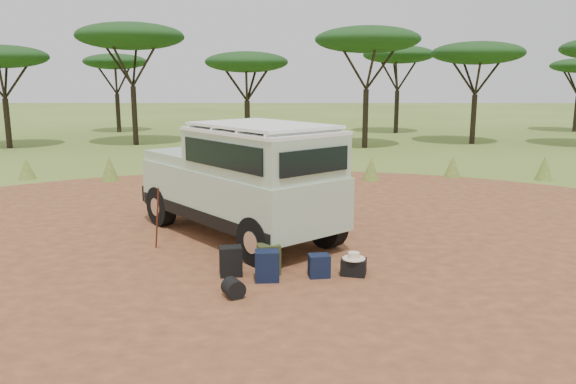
{
  "coord_description": "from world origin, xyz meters",
  "views": [
    {
      "loc": [
        0.22,
        -10.69,
        3.47
      ],
      "look_at": [
        0.16,
        1.46,
        1.0
      ],
      "focal_mm": 35.0,
      "sensor_mm": 36.0,
      "label": 1
    }
  ],
  "objects_px": {
    "hard_case": "(354,267)",
    "walking_staff": "(157,219)",
    "backpack_navy": "(267,266)",
    "backpack_olive": "(269,259)",
    "safari_vehicle": "(243,182)",
    "duffel_navy": "(319,266)",
    "backpack_black": "(231,261)"
  },
  "relations": [
    {
      "from": "backpack_navy",
      "to": "backpack_olive",
      "type": "bearing_deg",
      "value": 83.15
    },
    {
      "from": "backpack_navy",
      "to": "hard_case",
      "type": "height_order",
      "value": "backpack_navy"
    },
    {
      "from": "backpack_olive",
      "to": "duffel_navy",
      "type": "height_order",
      "value": "backpack_olive"
    },
    {
      "from": "safari_vehicle",
      "to": "backpack_navy",
      "type": "relative_size",
      "value": 9.74
    },
    {
      "from": "backpack_navy",
      "to": "backpack_olive",
      "type": "xyz_separation_m",
      "value": [
        0.02,
        0.36,
        0.0
      ]
    },
    {
      "from": "safari_vehicle",
      "to": "backpack_black",
      "type": "distance_m",
      "value": 2.68
    },
    {
      "from": "walking_staff",
      "to": "hard_case",
      "type": "xyz_separation_m",
      "value": [
        3.83,
        -1.42,
        -0.53
      ]
    },
    {
      "from": "safari_vehicle",
      "to": "hard_case",
      "type": "bearing_deg",
      "value": 1.3
    },
    {
      "from": "backpack_navy",
      "to": "duffel_navy",
      "type": "xyz_separation_m",
      "value": [
        0.92,
        0.2,
        -0.07
      ]
    },
    {
      "from": "walking_staff",
      "to": "duffel_navy",
      "type": "relative_size",
      "value": 3.49
    },
    {
      "from": "safari_vehicle",
      "to": "backpack_black",
      "type": "xyz_separation_m",
      "value": [
        -0.02,
        -2.5,
        -0.97
      ]
    },
    {
      "from": "backpack_olive",
      "to": "duffel_navy",
      "type": "xyz_separation_m",
      "value": [
        0.9,
        -0.15,
        -0.07
      ]
    },
    {
      "from": "walking_staff",
      "to": "hard_case",
      "type": "distance_m",
      "value": 4.12
    },
    {
      "from": "backpack_navy",
      "to": "walking_staff",
      "type": "bearing_deg",
      "value": 139.36
    },
    {
      "from": "duffel_navy",
      "to": "backpack_black",
      "type": "bearing_deg",
      "value": 169.42
    },
    {
      "from": "walking_staff",
      "to": "backpack_navy",
      "type": "height_order",
      "value": "walking_staff"
    },
    {
      "from": "backpack_black",
      "to": "walking_staff",
      "type": "bearing_deg",
      "value": 127.72
    },
    {
      "from": "hard_case",
      "to": "walking_staff",
      "type": "bearing_deg",
      "value": 173.49
    },
    {
      "from": "safari_vehicle",
      "to": "backpack_olive",
      "type": "xyz_separation_m",
      "value": [
        0.66,
        -2.41,
        -0.96
      ]
    },
    {
      "from": "backpack_navy",
      "to": "hard_case",
      "type": "xyz_separation_m",
      "value": [
        1.54,
        0.3,
        -0.12
      ]
    },
    {
      "from": "safari_vehicle",
      "to": "duffel_navy",
      "type": "distance_m",
      "value": 3.17
    },
    {
      "from": "backpack_navy",
      "to": "duffel_navy",
      "type": "distance_m",
      "value": 0.94
    },
    {
      "from": "backpack_black",
      "to": "backpack_olive",
      "type": "xyz_separation_m",
      "value": [
        0.68,
        0.09,
        0.01
      ]
    },
    {
      "from": "walking_staff",
      "to": "backpack_olive",
      "type": "relative_size",
      "value": 2.6
    },
    {
      "from": "walking_staff",
      "to": "backpack_navy",
      "type": "relative_size",
      "value": 2.64
    },
    {
      "from": "backpack_black",
      "to": "duffel_navy",
      "type": "height_order",
      "value": "backpack_black"
    },
    {
      "from": "walking_staff",
      "to": "hard_case",
      "type": "height_order",
      "value": "walking_staff"
    },
    {
      "from": "backpack_black",
      "to": "backpack_navy",
      "type": "height_order",
      "value": "backpack_navy"
    },
    {
      "from": "walking_staff",
      "to": "backpack_black",
      "type": "distance_m",
      "value": 2.22
    },
    {
      "from": "hard_case",
      "to": "safari_vehicle",
      "type": "bearing_deg",
      "value": 145.26
    },
    {
      "from": "backpack_black",
      "to": "backpack_navy",
      "type": "relative_size",
      "value": 0.99
    },
    {
      "from": "backpack_olive",
      "to": "duffel_navy",
      "type": "distance_m",
      "value": 0.91
    }
  ]
}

